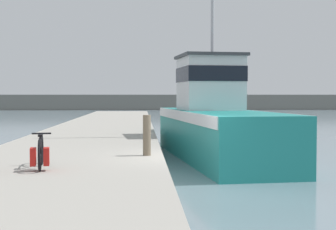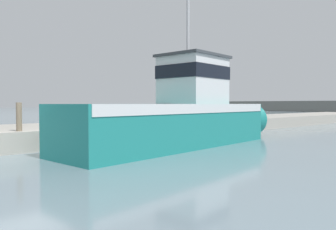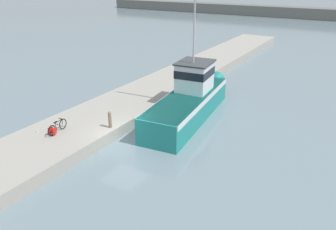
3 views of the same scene
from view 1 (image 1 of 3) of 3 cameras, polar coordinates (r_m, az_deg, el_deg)
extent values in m
plane|color=gray|center=(13.96, 2.69, -7.92)|extent=(320.00, 320.00, 0.00)
cube|color=#A39E93|center=(13.98, -11.32, -6.25)|extent=(5.23, 80.00, 0.82)
cube|color=slate|center=(93.96, 16.54, 1.39)|extent=(180.00, 5.00, 2.57)
cube|color=teal|center=(19.71, 5.60, -2.24)|extent=(4.05, 11.01, 1.86)
cone|color=teal|center=(25.88, 1.95, -1.18)|extent=(1.98, 2.12, 1.77)
cube|color=silver|center=(19.67, 5.60, -0.08)|extent=(4.08, 10.81, 0.37)
cube|color=silver|center=(20.96, 4.66, 3.47)|extent=(2.56, 2.85, 2.12)
cube|color=black|center=(20.97, 4.66, 4.48)|extent=(2.61, 2.91, 0.59)
cube|color=#3D4247|center=(21.02, 4.67, 6.52)|extent=(2.76, 3.08, 0.12)
torus|color=black|center=(11.39, -14.04, -4.35)|extent=(0.16, 0.69, 0.69)
torus|color=black|center=(12.43, -13.81, -3.80)|extent=(0.16, 0.69, 0.69)
cylinder|color=black|center=(11.57, -13.99, -4.64)|extent=(0.09, 0.36, 0.19)
cylinder|color=black|center=(11.77, -13.95, -3.63)|extent=(0.06, 0.14, 0.53)
cylinder|color=black|center=(11.59, -13.99, -3.33)|extent=(0.10, 0.47, 0.39)
cylinder|color=black|center=(12.04, -13.89, -3.54)|extent=(0.13, 0.67, 0.53)
cylinder|color=black|center=(12.07, -13.89, -2.29)|extent=(0.12, 0.54, 0.05)
cylinder|color=black|center=(12.39, -13.83, -3.02)|extent=(0.05, 0.10, 0.35)
cylinder|color=black|center=(12.34, -13.84, -2.00)|extent=(0.44, 0.10, 0.04)
cube|color=black|center=(11.77, -13.96, -2.21)|extent=(0.13, 0.25, 0.05)
cube|color=red|center=(11.45, -14.72, -4.50)|extent=(0.17, 0.33, 0.38)
cube|color=red|center=(11.44, -13.32, -4.49)|extent=(0.17, 0.33, 0.38)
cylinder|color=#756651|center=(13.94, -2.36, -2.26)|extent=(0.21, 0.21, 1.10)
camera|label=2|loc=(16.50, 50.60, -0.63)|focal=35.00mm
camera|label=3|loc=(15.50, 91.59, 29.54)|focal=35.00mm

